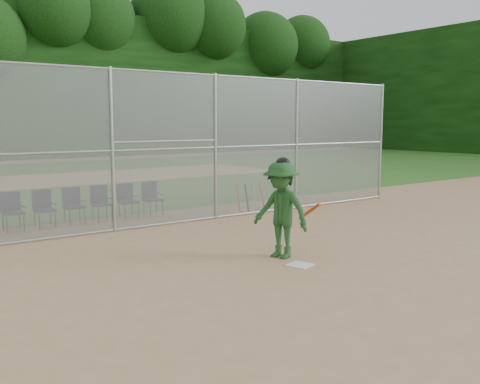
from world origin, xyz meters
TOP-DOWN VIEW (x-y plane):
  - ground at (0.00, 0.00)m, footprint 100.00×100.00m
  - grass_strip at (0.00, 18.00)m, footprint 100.00×100.00m
  - dirt_patch_far at (0.00, 18.00)m, footprint 24.00×24.00m
  - backstop_fence at (0.00, 5.00)m, footprint 16.09×0.09m
  - treeline at (0.00, 20.00)m, footprint 81.00×60.00m
  - home_plate at (-0.44, -0.01)m, footprint 0.53×0.53m
  - batter_at_plate at (-0.34, 0.66)m, footprint 1.02×1.48m
  - water_cooler at (4.50, 5.79)m, footprint 0.31×0.31m
  - spare_bats at (2.55, 5.42)m, footprint 0.96×0.31m
  - chair_1 at (-3.98, 6.59)m, footprint 0.54×0.52m
  - chair_2 at (-3.21, 6.59)m, footprint 0.54×0.52m
  - chair_3 at (-2.44, 6.59)m, footprint 0.54×0.52m
  - chair_4 at (-1.67, 6.59)m, footprint 0.54×0.52m
  - chair_5 at (-0.90, 6.59)m, footprint 0.54×0.52m
  - chair_6 at (-0.13, 6.59)m, footprint 0.54×0.52m

SIDE VIEW (x-z plane):
  - ground at x=0.00m, z-range 0.00..0.00m
  - grass_strip at x=0.00m, z-range 0.01..0.01m
  - dirt_patch_far at x=0.00m, z-range 0.01..0.01m
  - home_plate at x=-0.44m, z-range 0.00..0.02m
  - water_cooler at x=4.50m, z-range 0.00..0.39m
  - spare_bats at x=2.55m, z-range 0.00..0.84m
  - chair_1 at x=-3.98m, z-range 0.00..0.96m
  - chair_2 at x=-3.21m, z-range 0.00..0.96m
  - chair_3 at x=-2.44m, z-range 0.00..0.96m
  - chair_4 at x=-1.67m, z-range 0.00..0.96m
  - chair_5 at x=-0.90m, z-range 0.00..0.96m
  - chair_6 at x=-0.13m, z-range 0.00..0.96m
  - batter_at_plate at x=-0.34m, z-range -0.03..1.98m
  - backstop_fence at x=0.00m, z-range 0.07..4.07m
  - treeline at x=0.00m, z-range 0.00..11.00m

